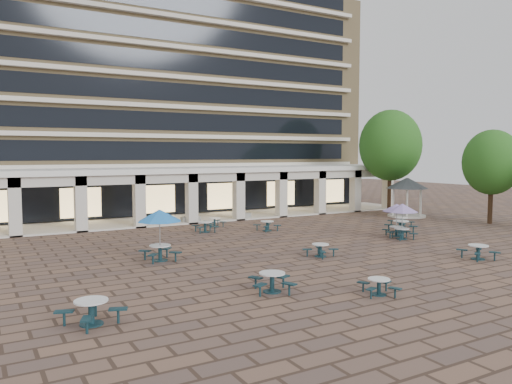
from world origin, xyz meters
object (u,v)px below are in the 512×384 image
picnic_table_2 (320,249)px  planter_left (190,217)px  gazebo (407,188)px  planter_right (242,213)px  picnic_table_1 (379,285)px  picnic_table_0 (91,310)px

picnic_table_2 → planter_left: bearing=76.2°
gazebo → planter_right: bearing=156.5°
picnic_table_1 → planter_right: (6.16, 22.90, 0.11)m
picnic_table_0 → picnic_table_2: 13.90m
picnic_table_0 → picnic_table_1: size_ratio=1.25×
picnic_table_1 → gazebo: gazebo is taller
planter_left → picnic_table_1: bearing=-93.6°
gazebo → planter_right: size_ratio=2.45×
picnic_table_0 → gazebo: 33.68m
planter_right → picnic_table_2: bearing=-103.1°
picnic_table_2 → gazebo: 19.94m
gazebo → planter_left: size_ratio=2.45×
gazebo → picnic_table_2: bearing=-149.5°
planter_left → picnic_table_0: bearing=-119.9°
picnic_table_0 → planter_left: size_ratio=1.49×
picnic_table_2 → gazebo: size_ratio=0.50×
picnic_table_2 → planter_right: planter_right is taller
picnic_table_1 → picnic_table_2: size_ratio=0.97×
picnic_table_0 → planter_right: size_ratio=1.49×
picnic_table_0 → gazebo: bearing=2.2°
picnic_table_1 → gazebo: bearing=65.1°
planter_left → planter_right: size_ratio=1.00×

